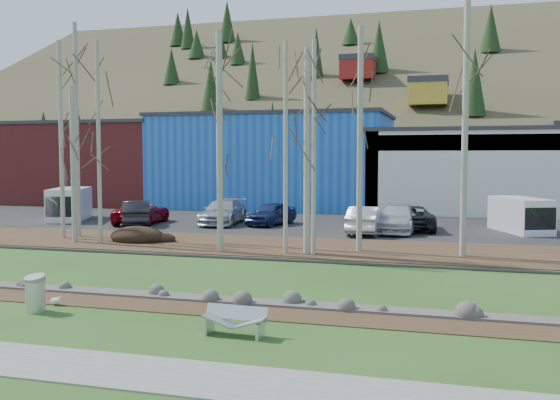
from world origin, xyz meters
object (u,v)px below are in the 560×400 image
(car_4, at_px, (271,214))
(car_5, at_px, (365,220))
(car_1, at_px, (136,213))
(car_2, at_px, (142,213))
(car_3, at_px, (223,212))
(car_6, at_px, (412,218))
(seagull, at_px, (56,301))
(van_white, at_px, (522,215))
(litter_bin, at_px, (35,295))
(van_grey, at_px, (69,204))
(bench_damaged, at_px, (235,321))
(car_7, at_px, (398,219))
(car_0, at_px, (146,212))

(car_4, bearing_deg, car_5, -9.68)
(car_1, xyz_separation_m, car_5, (14.93, -0.56, 0.00))
(car_2, height_order, car_3, car_3)
(car_5, distance_m, car_6, 3.65)
(seagull, bearing_deg, van_white, 52.18)
(litter_bin, bearing_deg, car_5, 71.10)
(litter_bin, height_order, van_grey, van_grey)
(car_5, bearing_deg, bench_damaged, 88.09)
(bench_damaged, xyz_separation_m, car_7, (2.14, 22.04, 0.56))
(car_2, bearing_deg, seagull, 105.46)
(bench_damaged, relative_size, car_6, 0.32)
(seagull, bearing_deg, car_2, 108.40)
(car_2, height_order, car_7, car_7)
(car_4, distance_m, van_grey, 14.50)
(car_1, relative_size, car_3, 0.87)
(car_1, distance_m, car_7, 16.66)
(car_4, height_order, van_grey, van_grey)
(litter_bin, xyz_separation_m, seagull, (0.10, 0.82, -0.34))
(litter_bin, distance_m, seagull, 0.90)
(car_7, distance_m, van_white, 7.25)
(van_grey, bearing_deg, van_white, -19.53)
(litter_bin, height_order, car_0, car_0)
(bench_damaged, bearing_deg, litter_bin, 176.79)
(car_6, bearing_deg, seagull, 59.19)
(car_4, relative_size, car_5, 0.91)
(car_0, xyz_separation_m, car_4, (8.52, 0.78, 0.06))
(van_grey, bearing_deg, car_2, -28.81)
(car_3, relative_size, van_grey, 1.00)
(car_7, relative_size, van_white, 1.10)
(car_1, distance_m, car_6, 17.54)
(litter_bin, bearing_deg, car_4, 88.99)
(car_2, height_order, van_grey, van_grey)
(seagull, bearing_deg, car_3, 94.39)
(car_6, xyz_separation_m, van_white, (6.24, 0.39, 0.27))
(car_1, xyz_separation_m, car_6, (17.41, 2.12, -0.06))
(car_0, distance_m, car_6, 17.50)
(bench_damaged, xyz_separation_m, car_4, (-6.08, 23.69, 0.51))
(seagull, distance_m, car_6, 23.90)
(car_7, bearing_deg, car_2, -176.67)
(litter_bin, distance_m, van_grey, 26.30)
(litter_bin, xyz_separation_m, car_1, (-8.03, 20.72, 0.44))
(car_4, bearing_deg, car_3, -160.19)
(van_white, distance_m, van_grey, 29.71)
(car_0, bearing_deg, car_2, 99.22)
(car_1, distance_m, van_grey, 6.23)
(car_6, bearing_deg, car_5, 39.23)
(bench_damaged, bearing_deg, car_6, 85.85)
(seagull, relative_size, van_grey, 0.07)
(litter_bin, distance_m, car_3, 22.84)
(car_5, xyz_separation_m, van_grey, (-20.97, 2.05, 0.32))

